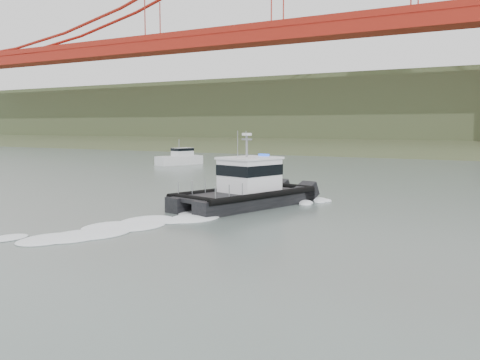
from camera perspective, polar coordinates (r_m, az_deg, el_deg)
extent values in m
plane|color=#566660|center=(23.74, -13.46, -7.18)|extent=(400.00, 400.00, 0.00)
cube|color=#3E4E2D|center=(109.87, 22.21, 2.59)|extent=(500.00, 44.72, 16.25)
cube|color=#3E4E2D|center=(137.50, 24.05, 5.57)|extent=(500.00, 70.00, 18.00)
cube|color=maroon|center=(94.46, 21.13, 15.59)|extent=(260.00, 6.00, 2.20)
cube|color=black|center=(35.88, -0.94, -2.02)|extent=(3.59, 10.25, 1.12)
cube|color=black|center=(34.16, 2.03, -2.42)|extent=(3.59, 10.25, 1.12)
cube|color=black|center=(34.62, -0.02, -1.56)|extent=(5.71, 9.49, 0.23)
cube|color=white|center=(35.16, 1.04, 0.49)|extent=(3.51, 3.92, 2.14)
cube|color=black|center=(35.12, 1.04, 1.12)|extent=(3.58, 3.99, 0.70)
cube|color=white|center=(35.07, 1.04, 2.36)|extent=(3.73, 4.15, 0.15)
cylinder|color=gray|center=(34.83, 0.73, 3.59)|extent=(0.15, 0.15, 1.68)
cylinder|color=white|center=(34.81, 0.73, 4.90)|extent=(0.65, 0.65, 0.17)
cube|color=silver|center=(73.71, -6.50, 2.06)|extent=(4.06, 6.93, 1.32)
cube|color=silver|center=(73.97, -6.17, 2.93)|extent=(2.46, 3.03, 1.32)
cube|color=black|center=(73.95, -6.17, 3.27)|extent=(2.53, 3.10, 0.38)
cylinder|color=gray|center=(73.60, -6.52, 3.85)|extent=(0.09, 0.09, 1.32)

